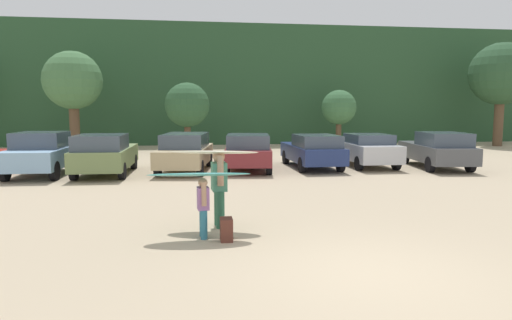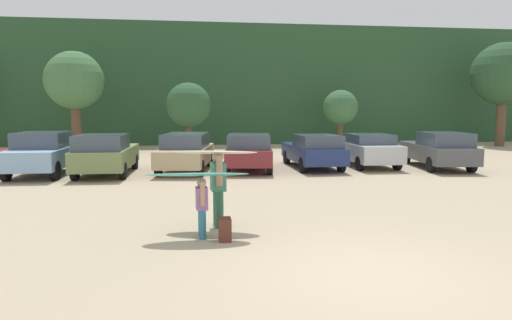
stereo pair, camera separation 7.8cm
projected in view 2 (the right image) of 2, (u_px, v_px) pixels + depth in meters
The scene contains 18 objects.
ground_plane at pixel (372, 274), 7.20m from camera, with size 120.00×120.00×0.00m, color tan.
hillside_ridge at pixel (227, 88), 37.88m from camera, with size 108.00×12.00×8.48m, color #284C2D.
tree_far_left at pixel (74, 81), 27.08m from camera, with size 3.44×3.44×5.94m.
tree_ridge_back at pixel (188, 105), 27.92m from camera, with size 2.72×2.72×4.14m.
tree_right at pixel (341, 108), 30.41m from camera, with size 2.31×2.31×3.79m.
tree_center_right at pixel (504, 74), 30.63m from camera, with size 4.17×4.17×6.97m.
parked_car_sky_blue at pixel (43, 153), 17.59m from camera, with size 1.98×4.08×1.68m.
parked_car_olive_green at pixel (106, 154), 17.72m from camera, with size 1.99×4.39×1.61m.
parked_car_tan at pixel (186, 151), 18.85m from camera, with size 2.47×4.74×1.55m.
parked_car_maroon at pixel (249, 151), 18.95m from camera, with size 2.31×4.14×1.52m.
parked_car_navy at pixel (313, 151), 19.68m from camera, with size 1.89×4.56×1.48m.
parked_car_silver at pixel (367, 149), 20.30m from camera, with size 1.89×4.30×1.46m.
parked_car_dark_gray at pixel (439, 150), 19.67m from camera, with size 2.39×4.78×1.58m.
person_adult at pixel (218, 184), 9.96m from camera, with size 0.34×0.72×1.68m.
person_child at pixel (202, 204), 9.12m from camera, with size 0.25×0.49×1.22m.
surfboard_cream at pixel (213, 152), 9.87m from camera, with size 2.01×0.92×0.14m.
surfboard_teal at pixel (198, 174), 9.11m from camera, with size 2.09×0.67×0.16m.
backpack_dropped at pixel (225, 229), 8.97m from camera, with size 0.24×0.34×0.45m.
Camera 2 is at (-2.75, -6.64, 2.60)m, focal length 32.05 mm.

